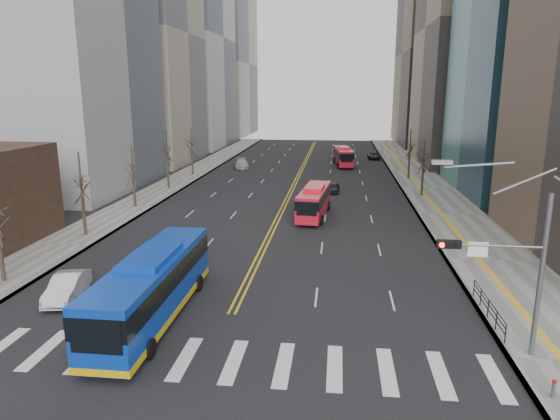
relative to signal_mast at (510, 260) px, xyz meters
name	(u,v)px	position (x,y,z in m)	size (l,w,h in m)	color
ground	(209,360)	(-13.77, -2.00, -4.86)	(220.00, 220.00, 0.00)	black
sidewalk_right	(427,188)	(3.73, 43.00, -4.78)	(7.00, 130.00, 0.15)	gray
sidewalk_left	(175,183)	(-30.27, 43.00, -4.78)	(5.00, 130.00, 0.15)	gray
crosswalk	(209,360)	(-13.77, -2.00, -4.85)	(26.70, 4.00, 0.01)	silver
centerline	(299,174)	(-13.77, 53.00, -4.85)	(0.55, 100.00, 0.01)	gold
office_towers	(308,21)	(-13.64, 66.51, 19.07)	(83.00, 134.00, 58.00)	#97979A
signal_mast	(510,260)	(0.00, 0.00, 0.00)	(5.37, 0.37, 9.39)	slate
pedestrian_railing	(488,306)	(0.53, 4.00, -4.03)	(0.06, 6.06, 1.02)	black
street_trees	(223,159)	(-20.94, 32.55, 0.02)	(35.20, 47.20, 7.60)	#30251D
blue_bus	(152,285)	(-17.94, 2.00, -2.87)	(3.04, 13.13, 3.79)	#0B37AD
red_bus_near	(314,200)	(-10.22, 26.38, -3.10)	(3.18, 9.98, 3.15)	red
red_bus_far	(343,155)	(-7.06, 62.49, -3.04)	(3.42, 10.36, 3.25)	red
car_white	(67,287)	(-24.16, 4.00, -4.10)	(1.61, 4.62, 1.52)	silver
car_dark_mid	(333,188)	(-8.46, 38.95, -4.22)	(1.49, 3.71, 1.27)	black
car_silver	(242,164)	(-23.73, 57.82, -4.11)	(2.09, 5.14, 1.49)	#AEAFB4
car_dark_far	(374,156)	(-1.27, 71.64, -4.22)	(2.12, 4.60, 1.28)	black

